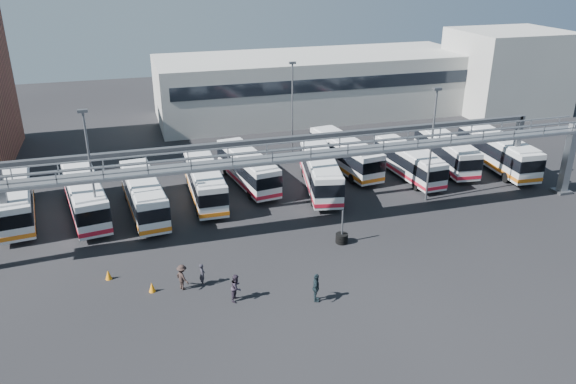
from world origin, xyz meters
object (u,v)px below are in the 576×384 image
object	(u,v)px
bus_6	(345,153)
pedestrian_c	(182,277)
pedestrian_a	(202,274)
pedestrian_d	(316,288)
bus_0	(16,199)
bus_2	(144,194)
light_pole_back	(292,104)
bus_5	(320,171)
light_pole_mid	(432,139)
bus_3	(204,180)
pedestrian_b	(236,287)
bus_7	(408,161)
bus_1	(85,195)
cone_right	(108,275)
light_pole_left	(91,168)
bus_9	(498,151)
bus_4	(247,167)
bus_8	(446,150)
cone_left	(152,287)
tire_stack	(342,237)

from	to	relation	value
bus_6	pedestrian_c	distance (m)	25.50
pedestrian_a	pedestrian_d	bearing A→B (deg)	-121.91
bus_0	bus_2	world-z (taller)	bus_0
bus_0	pedestrian_a	distance (m)	19.62
light_pole_back	bus_5	distance (m)	10.72
light_pole_mid	bus_3	distance (m)	20.27
bus_6	pedestrian_b	xyz separation A→B (m)	(-15.35, -19.78, -0.93)
bus_7	light_pole_back	bearing A→B (deg)	130.40
bus_1	pedestrian_b	xyz separation A→B (m)	(9.55, -15.99, -0.94)
pedestrian_b	cone_right	xyz separation A→B (m)	(-7.87, 4.93, -0.58)
bus_6	bus_7	size ratio (longest dim) A/B	1.10
bus_0	pedestrian_d	size ratio (longest dim) A/B	5.72
pedestrian_a	light_pole_mid	bearing A→B (deg)	-69.91
bus_0	bus_1	distance (m)	5.53
light_pole_left	bus_1	xyz separation A→B (m)	(-1.10, 4.35, -3.86)
bus_9	light_pole_back	bearing A→B (deg)	156.19
bus_4	bus_7	world-z (taller)	bus_4
bus_5	bus_7	world-z (taller)	bus_5
bus_4	bus_5	size ratio (longest dim) A/B	0.95
bus_2	pedestrian_b	size ratio (longest dim) A/B	5.93
bus_0	pedestrian_a	bearing A→B (deg)	-54.87
light_pole_back	bus_3	size ratio (longest dim) A/B	0.94
bus_7	bus_3	bearing A→B (deg)	175.40
light_pole_back	pedestrian_d	world-z (taller)	light_pole_back
bus_2	bus_6	bearing A→B (deg)	7.78
bus_0	pedestrian_c	world-z (taller)	bus_0
bus_0	bus_8	distance (m)	40.69
light_pole_mid	pedestrian_d	size ratio (longest dim) A/B	5.23
pedestrian_b	light_pole_mid	bearing A→B (deg)	-29.58
bus_1	bus_8	size ratio (longest dim) A/B	1.04
pedestrian_b	cone_left	distance (m)	5.74
cone_left	bus_3	bearing A→B (deg)	67.96
bus_9	cone_right	xyz separation A→B (m)	(-38.36, -10.90, -1.59)
light_pole_mid	bus_5	bearing A→B (deg)	149.04
bus_5	cone_right	distance (m)	21.93
bus_2	bus_3	world-z (taller)	bus_3
cone_left	cone_right	bearing A→B (deg)	138.54
bus_1	cone_left	world-z (taller)	bus_1
bus_8	tire_stack	size ratio (longest dim) A/B	4.02
light_pole_back	bus_1	bearing A→B (deg)	-155.43
bus_4	pedestrian_d	bearing A→B (deg)	-98.96
cone_left	bus_2	bearing A→B (deg)	88.56
light_pole_back	cone_right	size ratio (longest dim) A/B	14.63
bus_0	cone_right	distance (m)	14.03
bus_5	pedestrian_d	xyz separation A→B (m)	(-6.38, -17.19, -0.90)
bus_8	bus_9	distance (m)	5.18
bus_3	bus_1	bearing A→B (deg)	-175.81
pedestrian_a	cone_right	xyz separation A→B (m)	(-6.05, 2.50, -0.43)
bus_5	bus_7	distance (m)	9.41
bus_3	pedestrian_c	size ratio (longest dim) A/B	6.06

